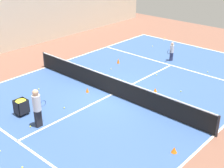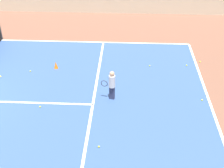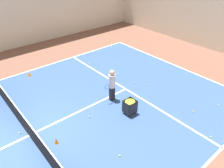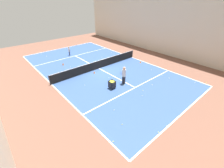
# 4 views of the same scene
# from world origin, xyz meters

# --- Properties ---
(line_baseline_near) EXTENTS (11.59, 0.10, 0.00)m
(line_baseline_near) POSITION_xyz_m (0.00, -10.53, 0.01)
(line_baseline_near) COLOR white
(line_baseline_near) RESTS_ON ground
(line_sideline_right) EXTENTS (0.10, 21.05, 0.00)m
(line_sideline_right) POSITION_xyz_m (5.80, 0.00, 0.01)
(line_sideline_right) COLOR white
(line_sideline_right) RESTS_ON ground
(line_service_near) EXTENTS (11.59, 0.10, 0.00)m
(line_service_near) POSITION_xyz_m (0.00, -5.79, 0.01)
(line_service_near) COLOR white
(line_service_near) RESTS_ON ground
(player_near_baseline) EXTENTS (0.31, 0.61, 1.30)m
(player_near_baseline) POSITION_xyz_m (0.46, -6.53, 0.74)
(player_near_baseline) COLOR #2D3351
(player_near_baseline) RESTS_ON ground
(training_cone_1) EXTENTS (0.19, 0.19, 0.34)m
(training_cone_1) POSITION_xyz_m (2.81, -3.73, 0.17)
(training_cone_1) COLOR orange
(training_cone_1) RESTS_ON ground
(tennis_ball_5) EXTENTS (0.07, 0.07, 0.07)m
(tennis_ball_5) POSITION_xyz_m (3.36, -10.03, 0.04)
(tennis_ball_5) COLOR yellow
(tennis_ball_5) RESTS_ON ground
(tennis_ball_12) EXTENTS (0.07, 0.07, 0.07)m
(tennis_ball_12) POSITION_xyz_m (3.22, -8.23, 0.04)
(tennis_ball_12) COLOR yellow
(tennis_ball_12) RESTS_ON ground
(tennis_ball_14) EXTENTS (0.07, 0.07, 0.07)m
(tennis_ball_14) POSITION_xyz_m (-0.30, -3.72, 0.04)
(tennis_ball_14) COLOR yellow
(tennis_ball_14) RESTS_ON ground
(tennis_ball_16) EXTENTS (0.07, 0.07, 0.07)m
(tennis_ball_16) POSITION_xyz_m (1.90, -1.34, 0.04)
(tennis_ball_16) COLOR yellow
(tennis_ball_16) RESTS_ON ground
(tennis_ball_20) EXTENTS (0.07, 0.07, 0.07)m
(tennis_ball_20) POSITION_xyz_m (0.49, -10.23, 0.04)
(tennis_ball_20) COLOR yellow
(tennis_ball_20) RESTS_ON ground
(tennis_ball_21) EXTENTS (0.07, 0.07, 0.07)m
(tennis_ball_21) POSITION_xyz_m (-2.39, -6.24, 0.04)
(tennis_ball_21) COLOR yellow
(tennis_ball_21) RESTS_ON ground
(tennis_ball_24) EXTENTS (0.07, 0.07, 0.07)m
(tennis_ball_24) POSITION_xyz_m (3.76, -10.75, 0.04)
(tennis_ball_24) COLOR yellow
(tennis_ball_24) RESTS_ON ground
(tennis_ball_25) EXTENTS (0.07, 0.07, 0.07)m
(tennis_ball_25) POSITION_xyz_m (2.42, -2.58, 0.04)
(tennis_ball_25) COLOR yellow
(tennis_ball_25) RESTS_ON ground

